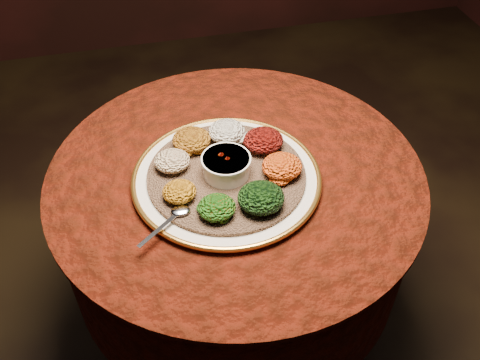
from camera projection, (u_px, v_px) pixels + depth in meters
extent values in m
plane|color=black|center=(237.00, 324.00, 1.87)|extent=(4.00, 4.00, 0.00)
cylinder|color=black|center=(237.00, 321.00, 1.85)|extent=(0.44, 0.44, 0.04)
cylinder|color=black|center=(236.00, 265.00, 1.63)|extent=(0.12, 0.12, 0.68)
cylinder|color=black|center=(236.00, 181.00, 1.38)|extent=(0.80, 0.80, 0.04)
cylinder|color=#3C0D05|center=(236.00, 218.00, 1.48)|extent=(0.93, 0.93, 0.34)
cylinder|color=#3C0D05|center=(236.00, 173.00, 1.36)|extent=(0.96, 0.96, 0.01)
cylinder|color=beige|center=(227.00, 179.00, 1.32)|extent=(0.59, 0.59, 0.02)
torus|color=gold|center=(226.00, 177.00, 1.32)|extent=(0.47, 0.47, 0.01)
cylinder|color=#886044|center=(226.00, 175.00, 1.31)|extent=(0.51, 0.51, 0.01)
cylinder|color=white|center=(226.00, 166.00, 1.29)|extent=(0.11, 0.11, 0.05)
cylinder|color=white|center=(226.00, 159.00, 1.28)|extent=(0.12, 0.12, 0.01)
cylinder|color=#5C1804|center=(226.00, 161.00, 1.28)|extent=(0.10, 0.10, 0.01)
ellipsoid|color=silver|center=(181.00, 211.00, 1.21)|extent=(0.05, 0.03, 0.01)
cube|color=silver|center=(159.00, 229.00, 1.17)|extent=(0.11, 0.09, 0.00)
ellipsoid|color=beige|center=(227.00, 131.00, 1.39)|extent=(0.10, 0.09, 0.05)
ellipsoid|color=black|center=(263.00, 140.00, 1.36)|extent=(0.10, 0.10, 0.05)
ellipsoid|color=#B0720E|center=(282.00, 166.00, 1.29)|extent=(0.10, 0.09, 0.05)
ellipsoid|color=black|center=(261.00, 198.00, 1.21)|extent=(0.11, 0.10, 0.05)
ellipsoid|color=#962809|center=(217.00, 207.00, 1.20)|extent=(0.09, 0.08, 0.04)
ellipsoid|color=#BB7110|center=(179.00, 192.00, 1.24)|extent=(0.08, 0.08, 0.04)
ellipsoid|color=maroon|center=(172.00, 161.00, 1.31)|extent=(0.09, 0.08, 0.04)
ellipsoid|color=#985D12|center=(192.00, 140.00, 1.36)|extent=(0.10, 0.09, 0.05)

